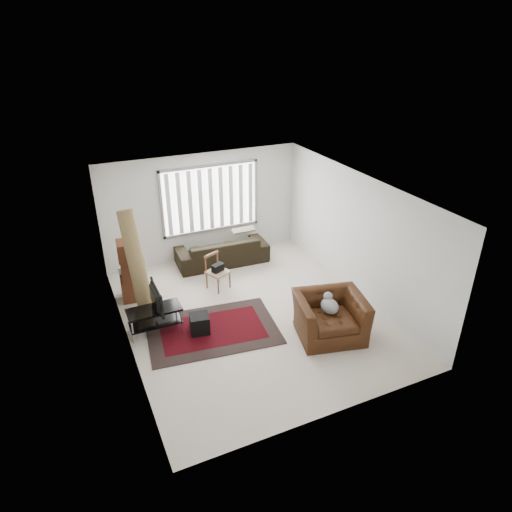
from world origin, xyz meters
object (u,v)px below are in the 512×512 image
(sofa, at_px, (222,247))
(armchair, at_px, (330,314))
(side_chair, at_px, (217,270))
(tv_stand, at_px, (155,315))
(moving_boxes, at_px, (132,272))

(sofa, bearing_deg, armchair, 105.32)
(side_chair, bearing_deg, armchair, -86.56)
(tv_stand, distance_m, moving_boxes, 1.46)
(side_chair, bearing_deg, tv_stand, -171.81)
(tv_stand, xyz_separation_m, armchair, (3.03, -1.50, 0.10))
(sofa, bearing_deg, side_chair, 67.56)
(tv_stand, distance_m, side_chair, 2.00)
(moving_boxes, distance_m, armchair, 4.30)
(moving_boxes, height_order, sofa, moving_boxes)
(tv_stand, relative_size, moving_boxes, 0.76)
(moving_boxes, bearing_deg, sofa, 18.15)
(armchair, bearing_deg, sofa, 116.01)
(side_chair, xyz_separation_m, armchair, (1.35, -2.57, 0.02))
(moving_boxes, xyz_separation_m, side_chair, (1.80, -0.36, -0.18))
(moving_boxes, xyz_separation_m, armchair, (3.15, -2.93, -0.15))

